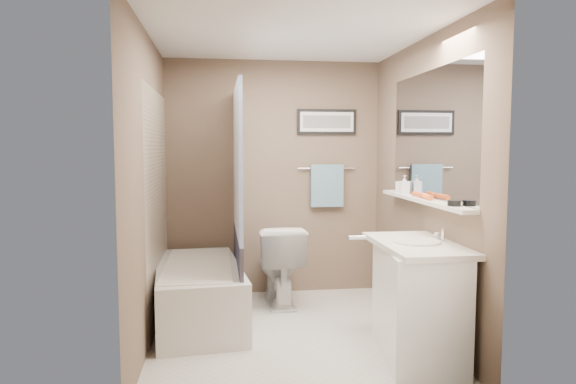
{
  "coord_description": "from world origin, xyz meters",
  "views": [
    {
      "loc": [
        -0.56,
        -4.02,
        1.52
      ],
      "look_at": [
        0.0,
        0.15,
        1.15
      ],
      "focal_mm": 32.0,
      "sensor_mm": 36.0,
      "label": 1
    }
  ],
  "objects": [
    {
      "name": "ground",
      "position": [
        0.0,
        0.0,
        0.0
      ],
      "size": [
        2.5,
        2.5,
        0.0
      ],
      "primitive_type": "plane",
      "color": "beige",
      "rests_on": "ground"
    },
    {
      "name": "ceiling",
      "position": [
        0.0,
        0.0,
        2.38
      ],
      "size": [
        2.2,
        2.5,
        0.04
      ],
      "primitive_type": "cube",
      "color": "silver",
      "rests_on": "wall_back"
    },
    {
      "name": "wall_back",
      "position": [
        0.0,
        1.23,
        1.2
      ],
      "size": [
        2.2,
        0.04,
        2.4
      ],
      "primitive_type": "cube",
      "color": "brown",
      "rests_on": "ground"
    },
    {
      "name": "wall_front",
      "position": [
        0.0,
        -1.23,
        1.2
      ],
      "size": [
        2.2,
        0.04,
        2.4
      ],
      "primitive_type": "cube",
      "color": "brown",
      "rests_on": "ground"
    },
    {
      "name": "wall_left",
      "position": [
        -1.08,
        0.0,
        1.2
      ],
      "size": [
        0.04,
        2.5,
        2.4
      ],
      "primitive_type": "cube",
      "color": "brown",
      "rests_on": "ground"
    },
    {
      "name": "wall_right",
      "position": [
        1.08,
        0.0,
        1.2
      ],
      "size": [
        0.04,
        2.5,
        2.4
      ],
      "primitive_type": "cube",
      "color": "brown",
      "rests_on": "ground"
    },
    {
      "name": "tile_surround",
      "position": [
        -1.09,
        0.5,
        1.0
      ],
      "size": [
        0.02,
        1.55,
        2.0
      ],
      "primitive_type": "cube",
      "color": "tan",
      "rests_on": "wall_left"
    },
    {
      "name": "curtain_rod",
      "position": [
        -0.4,
        0.5,
        2.05
      ],
      "size": [
        0.02,
        1.55,
        0.02
      ],
      "primitive_type": "cylinder",
      "rotation": [
        1.57,
        0.0,
        0.0
      ],
      "color": "silver",
      "rests_on": "wall_left"
    },
    {
      "name": "curtain_upper",
      "position": [
        -0.4,
        0.5,
        1.4
      ],
      "size": [
        0.03,
        1.45,
        1.28
      ],
      "primitive_type": "cube",
      "color": "white",
      "rests_on": "curtain_rod"
    },
    {
      "name": "curtain_lower",
      "position": [
        -0.4,
        0.5,
        0.58
      ],
      "size": [
        0.03,
        1.45,
        0.36
      ],
      "primitive_type": "cube",
      "color": "#272B4A",
      "rests_on": "curtain_rod"
    },
    {
      "name": "mirror",
      "position": [
        1.09,
        -0.15,
        1.62
      ],
      "size": [
        0.02,
        1.6,
        1.0
      ],
      "primitive_type": "cube",
      "color": "silver",
      "rests_on": "wall_right"
    },
    {
      "name": "shelf",
      "position": [
        1.04,
        -0.15,
        1.1
      ],
      "size": [
        0.12,
        1.6,
        0.03
      ],
      "primitive_type": "cube",
      "color": "silver",
      "rests_on": "wall_right"
    },
    {
      "name": "towel_bar",
      "position": [
        0.55,
        1.22,
        1.3
      ],
      "size": [
        0.6,
        0.02,
        0.02
      ],
      "primitive_type": "cylinder",
      "rotation": [
        0.0,
        1.57,
        0.0
      ],
      "color": "silver",
      "rests_on": "wall_back"
    },
    {
      "name": "towel",
      "position": [
        0.55,
        1.2,
        1.12
      ],
      "size": [
        0.34,
        0.05,
        0.44
      ],
      "primitive_type": "cube",
      "color": "#8CBBCB",
      "rests_on": "towel_bar"
    },
    {
      "name": "art_frame",
      "position": [
        0.55,
        1.23,
        1.78
      ],
      "size": [
        0.62,
        0.02,
        0.26
      ],
      "primitive_type": "cube",
      "color": "black",
      "rests_on": "wall_back"
    },
    {
      "name": "art_mat",
      "position": [
        0.55,
        1.22,
        1.78
      ],
      "size": [
        0.56,
        0.0,
        0.2
      ],
      "primitive_type": "cube",
      "color": "white",
      "rests_on": "art_frame"
    },
    {
      "name": "art_image",
      "position": [
        0.55,
        1.22,
        1.78
      ],
      "size": [
        0.5,
        0.0,
        0.13
      ],
      "primitive_type": "cube",
      "color": "#595959",
      "rests_on": "art_mat"
    },
    {
      "name": "door",
      "position": [
        0.55,
        -1.24,
        1.0
      ],
      "size": [
        0.8,
        0.02,
        2.0
      ],
      "primitive_type": "cube",
      "color": "silver",
      "rests_on": "wall_front"
    },
    {
      "name": "door_handle",
      "position": [
        0.22,
        -1.19,
        1.0
      ],
      "size": [
        0.1,
        0.02,
        0.02
      ],
      "primitive_type": "cylinder",
      "rotation": [
        0.0,
        1.57,
        0.0
      ],
      "color": "silver",
      "rests_on": "door"
    },
    {
      "name": "bathtub",
      "position": [
        -0.75,
        0.42,
        0.25
      ],
      "size": [
        0.84,
        1.56,
        0.5
      ],
      "primitive_type": "cube",
      "rotation": [
        0.0,
        0.0,
        0.1
      ],
      "color": "silver",
      "rests_on": "ground"
    },
    {
      "name": "tub_rim",
      "position": [
        -0.75,
        0.42,
        0.5
      ],
      "size": [
        0.56,
        1.36,
        0.02
      ],
      "primitive_type": "cube",
      "color": "white",
      "rests_on": "bathtub"
    },
    {
      "name": "toilet",
      "position": [
        0.0,
        0.85,
        0.39
      ],
      "size": [
        0.46,
        0.78,
        0.78
      ],
      "primitive_type": "imported",
      "rotation": [
        0.0,
        0.0,
        3.17
      ],
      "color": "white",
      "rests_on": "ground"
    },
    {
      "name": "vanity",
      "position": [
        0.85,
        -0.56,
        0.4
      ],
      "size": [
        0.61,
        0.96,
        0.8
      ],
      "primitive_type": "cube",
      "rotation": [
        0.0,
        0.0,
        -0.13
      ],
      "color": "white",
      "rests_on": "ground"
    },
    {
      "name": "countertop",
      "position": [
        0.84,
        -0.56,
        0.82
      ],
      "size": [
        0.54,
        0.96,
        0.04
      ],
      "primitive_type": "cube",
      "color": "silver",
      "rests_on": "vanity"
    },
    {
      "name": "sink_basin",
      "position": [
        0.83,
        -0.56,
        0.85
      ],
      "size": [
        0.34,
        0.34,
        0.01
      ],
      "primitive_type": "cylinder",
      "color": "white",
      "rests_on": "countertop"
    },
    {
      "name": "faucet_spout",
      "position": [
        1.03,
        -0.56,
        0.89
      ],
      "size": [
        0.02,
        0.02,
        0.1
      ],
      "primitive_type": "cylinder",
      "color": "white",
      "rests_on": "countertop"
    },
    {
      "name": "faucet_knob",
      "position": [
        1.03,
        -0.46,
        0.87
      ],
      "size": [
        0.05,
        0.05,
        0.05
      ],
      "primitive_type": "sphere",
      "color": "silver",
      "rests_on": "countertop"
    },
    {
      "name": "candle_bowl_near",
      "position": [
        1.04,
        -0.71,
        1.14
      ],
      "size": [
        0.09,
        0.09,
        0.04
      ],
      "primitive_type": "cylinder",
      "color": "black",
      "rests_on": "shelf"
    },
    {
      "name": "hair_brush_front",
      "position": [
        1.04,
        -0.24,
        1.14
      ],
      "size": [
        0.06,
        0.22,
        0.04
      ],
      "primitive_type": "cylinder",
      "rotation": [
        1.57,
        0.0,
        -0.11
      ],
      "color": "orange",
      "rests_on": "shelf"
    },
    {
      "name": "hair_brush_back",
      "position": [
        1.04,
        -0.1,
        1.14
      ],
      "size": [
        0.05,
        0.22,
        0.04
      ],
      "primitive_type": "cylinder",
      "rotation": [
        1.57,
        0.0,
        0.07
      ],
      "color": "#BF451A",
      "rests_on": "shelf"
    },
    {
      "name": "pink_comb",
      "position": [
        1.04,
        -0.02,
        1.12
      ],
      "size": [
        0.03,
        0.16,
        0.01
      ],
      "primitive_type": "cube",
      "rotation": [
        0.0,
        0.0,
        0.0
      ],
      "color": "pink",
      "rests_on": "shelf"
    },
    {
      "name": "glass_jar",
      "position": [
        1.04,
        0.36,
        1.17
      ],
      "size": [
        0.08,
        0.08,
        0.1
      ],
      "primitive_type": "cylinder",
      "color": "silver",
      "rests_on": "shelf"
    },
    {
      "name": "soap_bottle",
      "position": [
        1.04,
        0.25,
        1.2
      ],
      "size": [
        0.08,
        0.08,
        0.16
      ],
      "primitive_type": "imported",
      "rotation": [
        0.0,
        0.0,
        0.05
      ],
      "color": "#999999",
      "rests_on": "shelf"
    }
  ]
}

